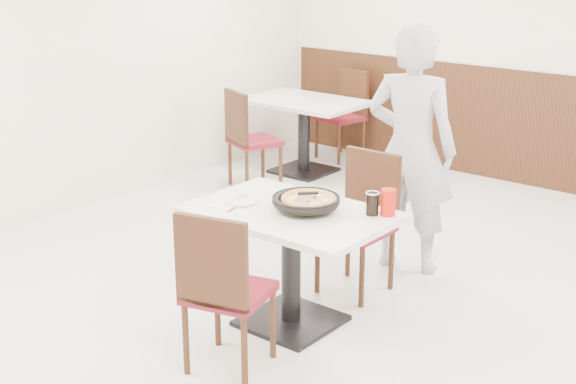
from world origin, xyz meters
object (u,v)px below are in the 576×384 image
Objects in this scene: pizza_pan at (306,204)px; side_plate at (241,201)px; cola_glass at (372,204)px; chair_far at (356,225)px; main_table at (291,268)px; bg_chair_left_near at (255,139)px; diner_person at (411,150)px; red_cup at (388,202)px; chair_near at (229,288)px; pizza at (308,202)px; bg_table_left at (304,136)px; bg_chair_left_far at (340,115)px.

pizza_pan is 0.43m from side_plate.
cola_glass is (0.75, 0.32, 0.06)m from side_plate.
chair_far reaches higher than cola_glass.
cola_glass reaches higher than pizza_pan.
cola_glass is (0.42, 0.24, 0.44)m from main_table.
bg_chair_left_near is at bearing 137.39° from pizza_pan.
diner_person is at bearing 1.52° from bg_chair_left_near.
red_cup is 0.09× the size of diner_person.
pizza_pan is (0.08, 0.05, 0.42)m from main_table.
side_plate is at bearing 111.03° from chair_near.
side_plate is at bearing 59.38° from diner_person.
chair_far and bg_chair_left_near have the same top height.
cola_glass is (0.33, 0.19, 0.00)m from pizza.
bg_chair_left_near is (-0.05, -0.70, 0.10)m from bg_table_left.
bg_chair_left_far is at bearing 91.41° from bg_table_left.
diner_person is (-0.41, 0.94, 0.06)m from red_cup.
main_table is at bearing -147.38° from pizza_pan.
chair_far is at bearing 93.89° from pizza_pan.
bg_table_left is (-2.00, 2.70, 0.00)m from main_table.
chair_near is 3.36m from bg_chair_left_near.
diner_person is at bearing 89.14° from pizza_pan.
chair_near is 0.54× the size of diner_person.
red_cup reaches higher than side_plate.
chair_far is 0.79× the size of bg_table_left.
bg_chair_left_near is (-2.47, 1.76, -0.34)m from cola_glass.
diner_person is 1.48× the size of bg_table_left.
bg_table_left is (-2.09, 1.47, -0.51)m from diner_person.
cola_glass is 3.05m from bg_chair_left_near.
diner_person is at bearing -35.08° from bg_table_left.
side_plate is at bearing -29.21° from bg_chair_left_near.
diner_person reaches higher than pizza_pan.
cola_glass is 0.11× the size of bg_table_left.
pizza is at bearing 71.90° from chair_near.
main_table is 6.02× the size of side_plate.
main_table and bg_table_left have the same top height.
pizza_pan is at bearing -150.46° from red_cup.
cola_glass is 3.48m from bg_table_left.
pizza is 0.32× the size of bg_chair_left_far.
side_plate is at bearing 127.87° from bg_chair_left_far.
chair_near is 0.75m from pizza.
bg_table_left is 0.67m from bg_chair_left_far.
bg_table_left is (-2.03, 2.05, -0.10)m from chair_far.
pizza_pan is at bearing 18.27° from side_plate.
chair_far is (-0.02, 1.26, 0.00)m from chair_near.
pizza is 2.37× the size of cola_glass.
diner_person reaches higher than chair_far.
bg_chair_left_near is at bearing -32.63° from diner_person.
diner_person is 1.87× the size of bg_chair_left_near.
chair_near is at bearing 76.11° from diner_person.
pizza is 3.40m from bg_table_left.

